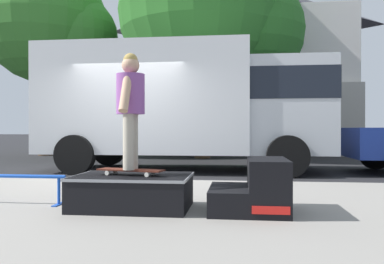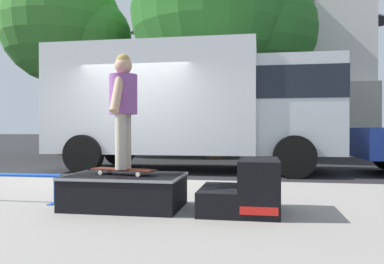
{
  "view_description": "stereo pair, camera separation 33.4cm",
  "coord_description": "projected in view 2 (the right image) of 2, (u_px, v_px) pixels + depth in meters",
  "views": [
    {
      "loc": [
        2.43,
        -7.41,
        1.02
      ],
      "look_at": [
        1.71,
        -1.33,
        0.98
      ],
      "focal_mm": 36.64,
      "sensor_mm": 36.0,
      "label": 1
    },
    {
      "loc": [
        2.76,
        -7.36,
        1.02
      ],
      "look_at": [
        1.71,
        -1.33,
        0.98
      ],
      "focal_mm": 36.64,
      "sensor_mm": 36.0,
      "label": 2
    }
  ],
  "objects": [
    {
      "name": "kicker_ramp",
      "position": [
        247.0,
        190.0,
        4.26
      ],
      "size": [
        0.85,
        0.88,
        0.58
      ],
      "color": "black",
      "rests_on": "sidewalk_slab"
    },
    {
      "name": "street_tree_main",
      "position": [
        224.0,
        16.0,
        13.82
      ],
      "size": [
        6.54,
        5.94,
        8.17
      ],
      "color": "brown",
      "rests_on": "ground"
    },
    {
      "name": "street_tree_neighbour",
      "position": [
        67.0,
        28.0,
        15.65
      ],
      "size": [
        5.27,
        4.79,
        7.65
      ],
      "color": "brown",
      "rests_on": "ground"
    },
    {
      "name": "ground_plane",
      "position": [
        118.0,
        181.0,
        7.73
      ],
      "size": [
        140.0,
        140.0,
        0.0
      ],
      "primitive_type": "plane",
      "color": "black"
    },
    {
      "name": "sidewalk_slab",
      "position": [
        30.0,
        208.0,
        4.78
      ],
      "size": [
        50.0,
        5.0,
        0.12
      ],
      "primitive_type": "cube",
      "color": "gray",
      "rests_on": "ground"
    },
    {
      "name": "house_behind",
      "position": [
        257.0,
        63.0,
        19.06
      ],
      "size": [
        9.54,
        8.23,
        8.4
      ],
      "color": "silver",
      "rests_on": "ground"
    },
    {
      "name": "skater_kid",
      "position": [
        123.0,
        101.0,
        4.5
      ],
      "size": [
        0.32,
        0.68,
        1.32
      ],
      "color": "#B7AD99",
      "rests_on": "skateboard"
    },
    {
      "name": "grind_rail",
      "position": [
        11.0,
        181.0,
        4.87
      ],
      "size": [
        1.34,
        0.28,
        0.36
      ],
      "color": "blue",
      "rests_on": "sidewalk_slab"
    },
    {
      "name": "box_truck",
      "position": [
        194.0,
        102.0,
        9.69
      ],
      "size": [
        6.91,
        2.63,
        3.05
      ],
      "color": "silver",
      "rests_on": "ground"
    },
    {
      "name": "skateboard",
      "position": [
        123.0,
        170.0,
        4.5
      ],
      "size": [
        0.8,
        0.37,
        0.07
      ],
      "color": "#4C1E14",
      "rests_on": "skate_box"
    },
    {
      "name": "skate_box",
      "position": [
        125.0,
        190.0,
        4.5
      ],
      "size": [
        1.32,
        0.86,
        0.38
      ],
      "color": "black",
      "rests_on": "sidewalk_slab"
    }
  ]
}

